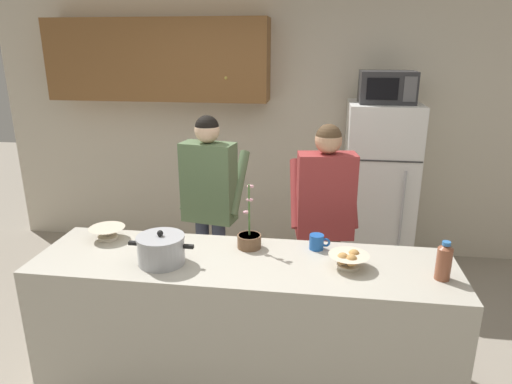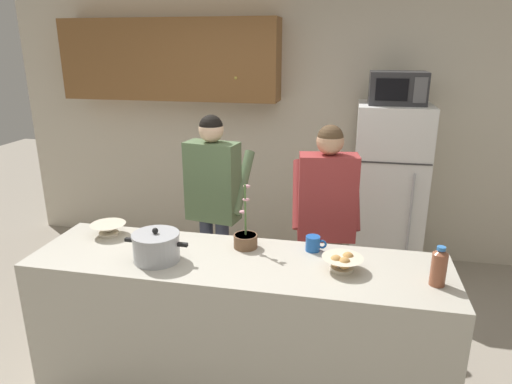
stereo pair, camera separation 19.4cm
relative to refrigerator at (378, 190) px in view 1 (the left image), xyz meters
name	(u,v)px [view 1 (the left image)]	position (x,y,z in m)	size (l,w,h in m)	color
back_wall_unit	(252,113)	(-1.28, 0.40, 0.64)	(6.00, 0.48, 2.60)	beige
kitchen_island	(244,326)	(-0.99, -1.85, -0.36)	(2.51, 0.68, 0.92)	#BCB7A8
refrigerator	(378,190)	(0.00, 0.00, 0.00)	(0.64, 0.68, 1.64)	white
microwave	(387,87)	(0.00, -0.02, 0.96)	(0.48, 0.37, 0.28)	#2D2D30
person_near_pot	(210,193)	(-1.42, -0.92, 0.20)	(0.55, 0.48, 1.64)	#33384C
person_by_sink	(325,207)	(-0.51, -1.10, 0.19)	(0.54, 0.46, 1.62)	#726656
cooking_pot	(161,249)	(-1.46, -1.95, 0.18)	(0.39, 0.28, 0.21)	#ADAFB5
coffee_mug	(317,242)	(-0.56, -1.63, 0.15)	(0.13, 0.09, 0.10)	#1E59B2
bread_bowl	(349,260)	(-0.37, -1.86, 0.15)	(0.24, 0.24, 0.10)	beige
empty_bowl	(107,232)	(-1.93, -1.67, 0.14)	(0.23, 0.23, 0.08)	beige
bottle_near_edge	(444,261)	(0.13, -1.92, 0.21)	(0.08, 0.08, 0.22)	brown
potted_orchid	(249,239)	(-0.98, -1.67, 0.16)	(0.15, 0.15, 0.42)	brown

